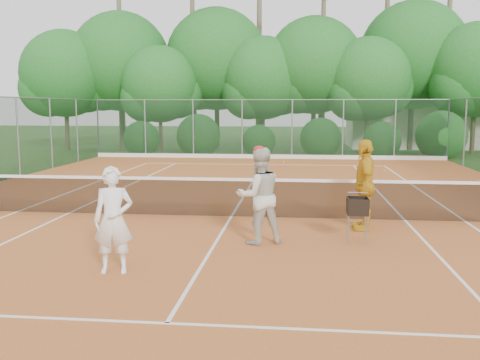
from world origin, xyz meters
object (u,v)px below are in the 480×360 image
(player_yellow, at_px, (364,185))
(ball_hopper, at_px, (358,207))
(player_white, at_px, (113,220))
(player_center_grp, at_px, (259,196))

(player_yellow, relative_size, ball_hopper, 2.19)
(player_white, height_order, player_yellow, player_yellow)
(player_center_grp, relative_size, ball_hopper, 2.13)
(ball_hopper, bearing_deg, player_white, -142.30)
(player_center_grp, height_order, ball_hopper, player_center_grp)
(player_white, height_order, player_center_grp, player_center_grp)
(player_white, relative_size, player_yellow, 0.87)
(player_center_grp, distance_m, player_yellow, 2.59)
(player_yellow, bearing_deg, ball_hopper, -12.06)
(player_center_grp, height_order, player_yellow, player_yellow)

